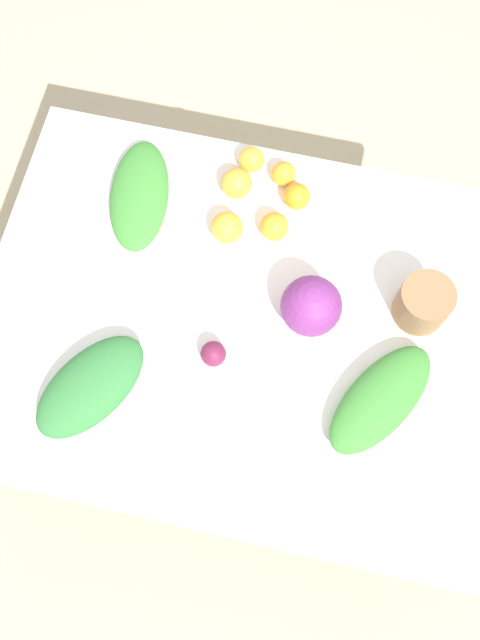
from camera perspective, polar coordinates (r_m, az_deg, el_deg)
ground_plane at (r=2.53m, az=-0.00°, el=-5.91°), size 8.00×8.00×0.00m
dining_table at (r=1.88m, az=-0.00°, el=-1.17°), size 1.32×1.02×0.78m
cabbage_purple at (r=1.73m, az=5.72°, el=1.12°), size 0.15×0.15×0.15m
paper_bag at (r=1.80m, az=14.46°, el=1.31°), size 0.13×0.13×0.12m
greens_bunch_beet_tops at (r=1.91m, az=-8.04°, el=9.85°), size 0.20×0.35×0.07m
greens_bunch_scallion at (r=1.73m, az=-11.87°, el=-5.21°), size 0.30×0.35×0.09m
greens_bunch_kale at (r=1.72m, az=11.18°, el=-6.23°), size 0.29×0.36×0.08m
beet_root at (r=1.73m, az=-2.15°, el=-2.72°), size 0.06×0.06×0.06m
orange_0 at (r=1.90m, az=4.57°, el=9.83°), size 0.07×0.07×0.07m
orange_1 at (r=1.90m, az=-0.28°, el=10.88°), size 0.08×0.08×0.08m
orange_2 at (r=1.84m, az=-1.05°, el=7.40°), size 0.08×0.08×0.08m
orange_3 at (r=1.93m, az=3.51°, el=11.61°), size 0.06×0.06×0.06m
orange_4 at (r=1.85m, az=2.76°, el=7.48°), size 0.07×0.07×0.07m
orange_5 at (r=1.95m, az=0.92°, el=12.71°), size 0.07×0.07×0.07m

